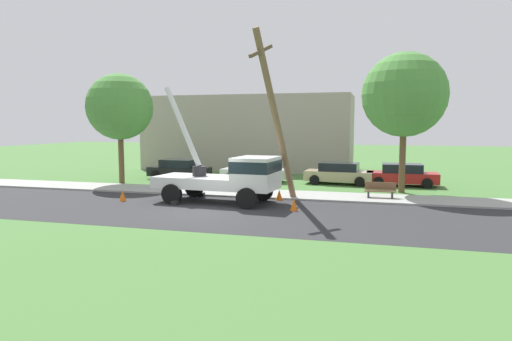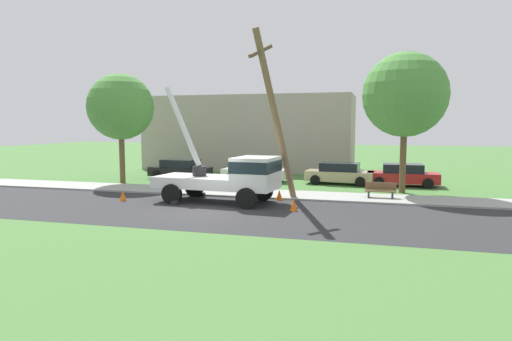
{
  "view_description": "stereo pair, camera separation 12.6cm",
  "coord_description": "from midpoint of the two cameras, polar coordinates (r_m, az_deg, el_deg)",
  "views": [
    {
      "loc": [
        7.43,
        -18.72,
        3.89
      ],
      "look_at": [
        1.5,
        2.85,
        1.62
      ],
      "focal_mm": 31.34,
      "sensor_mm": 36.0,
      "label": 1
    },
    {
      "loc": [
        7.55,
        -18.69,
        3.89
      ],
      "look_at": [
        1.5,
        2.85,
        1.62
      ],
      "focal_mm": 31.34,
      "sensor_mm": 36.0,
      "label": 2
    }
  ],
  "objects": [
    {
      "name": "roadside_tree_near",
      "position": [
        31.08,
        -16.79,
        7.75
      ],
      "size": [
        4.35,
        4.35,
        7.27
      ],
      "color": "brown",
      "rests_on": "ground"
    },
    {
      "name": "traffic_cone_ahead",
      "position": [
        20.48,
        5.0,
        -4.37
      ],
      "size": [
        0.36,
        0.36,
        0.56
      ],
      "primitive_type": "cone",
      "color": "orange",
      "rests_on": "ground"
    },
    {
      "name": "lowrise_building_backdrop",
      "position": [
        39.61,
        -0.77,
        4.81
      ],
      "size": [
        18.0,
        6.0,
        6.4
      ],
      "primitive_type": "cube",
      "color": "#A5998C",
      "rests_on": "ground"
    },
    {
      "name": "park_bench",
      "position": [
        24.36,
        15.76,
        -2.5
      ],
      "size": [
        1.6,
        0.45,
        0.9
      ],
      "color": "brown",
      "rests_on": "ground"
    },
    {
      "name": "sidewalk_strip",
      "position": [
        25.48,
        -1.6,
        -2.86
      ],
      "size": [
        80.0,
        2.89,
        0.1
      ],
      "primitive_type": "cube",
      "color": "#9E9E99",
      "rests_on": "ground"
    },
    {
      "name": "traffic_cone_curbside",
      "position": [
        23.27,
        3.14,
        -3.13
      ],
      "size": [
        0.36,
        0.36,
        0.56
      ],
      "primitive_type": "cone",
      "color": "orange",
      "rests_on": "ground"
    },
    {
      "name": "roadside_tree_far",
      "position": [
        26.99,
        18.62,
        9.12
      ],
      "size": [
        4.79,
        4.79,
        8.0
      ],
      "color": "brown",
      "rests_on": "ground"
    },
    {
      "name": "parked_sedan_white",
      "position": [
        30.95,
        -0.06,
        -0.09
      ],
      "size": [
        4.43,
        2.06,
        1.42
      ],
      "color": "silver",
      "rests_on": "ground"
    },
    {
      "name": "road_asphalt",
      "position": [
        20.52,
        -6.05,
        -5.15
      ],
      "size": [
        80.0,
        7.8,
        0.01
      ],
      "primitive_type": "cube",
      "color": "#2B2B2D",
      "rests_on": "ground"
    },
    {
      "name": "ground_plane",
      "position": [
        31.84,
        1.96,
        -1.21
      ],
      "size": [
        120.0,
        120.0,
        0.0
      ],
      "primitive_type": "plane",
      "color": "#477538"
    },
    {
      "name": "traffic_cone_behind",
      "position": [
        24.01,
        -16.48,
        -3.08
      ],
      "size": [
        0.36,
        0.36,
        0.56
      ],
      "primitive_type": "cone",
      "color": "orange",
      "rests_on": "ground"
    },
    {
      "name": "utility_truck",
      "position": [
        22.26,
        -2.96,
        -0.6
      ],
      "size": [
        6.74,
        3.22,
        5.98
      ],
      "color": "silver",
      "rests_on": "ground"
    },
    {
      "name": "parked_sedan_red",
      "position": [
        30.14,
        18.33,
        -0.54
      ],
      "size": [
        4.41,
        2.04,
        1.42
      ],
      "color": "#B21E1E",
      "rests_on": "ground"
    },
    {
      "name": "parked_sedan_tan",
      "position": [
        30.08,
        10.74,
        -0.36
      ],
      "size": [
        4.52,
        2.22,
        1.42
      ],
      "color": "tan",
      "rests_on": "ground"
    },
    {
      "name": "parked_sedan_black",
      "position": [
        32.8,
        -9.53,
        0.17
      ],
      "size": [
        4.52,
        2.23,
        1.42
      ],
      "color": "black",
      "rests_on": "ground"
    },
    {
      "name": "leaning_utility_pole",
      "position": [
        22.19,
        2.66,
        6.88
      ],
      "size": [
        1.66,
        3.86,
        8.44
      ],
      "color": "brown",
      "rests_on": "ground"
    }
  ]
}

